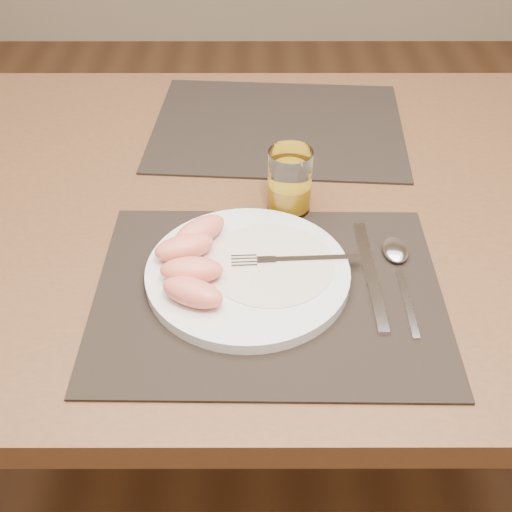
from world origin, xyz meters
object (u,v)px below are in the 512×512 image
(fork, at_px, (285,260))
(juice_glass, at_px, (290,184))
(placemat_far, at_px, (278,126))
(spoon, at_px, (397,257))
(plate, at_px, (248,273))
(placemat_near, at_px, (269,292))
(knife, at_px, (373,283))
(table, at_px, (265,238))

(fork, xyz_separation_m, juice_glass, (0.01, 0.14, 0.03))
(placemat_far, bearing_deg, spoon, -68.03)
(placemat_far, bearing_deg, plate, -97.11)
(fork, xyz_separation_m, spoon, (0.15, 0.02, -0.01))
(plate, distance_m, fork, 0.05)
(spoon, bearing_deg, juice_glass, 139.60)
(placemat_near, bearing_deg, plate, 136.15)
(plate, distance_m, spoon, 0.21)
(plate, distance_m, knife, 0.16)
(placemat_near, xyz_separation_m, fork, (0.02, 0.04, 0.02))
(plate, height_order, spoon, plate)
(table, distance_m, knife, 0.26)
(juice_glass, bearing_deg, spoon, -40.40)
(placemat_far, bearing_deg, table, -96.54)
(plate, bearing_deg, spoon, 9.96)
(table, height_order, spoon, spoon)
(knife, xyz_separation_m, juice_glass, (-0.10, 0.17, 0.04))
(fork, bearing_deg, knife, -14.23)
(placemat_far, bearing_deg, placemat_near, -93.18)
(knife, relative_size, spoon, 1.15)
(plate, height_order, fork, fork)
(placemat_far, distance_m, fork, 0.40)
(juice_glass, bearing_deg, placemat_near, -100.29)
(table, distance_m, fork, 0.21)
(plate, bearing_deg, knife, -4.73)
(table, relative_size, spoon, 7.33)
(plate, relative_size, knife, 1.23)
(plate, relative_size, spoon, 1.41)
(placemat_far, bearing_deg, juice_glass, -87.99)
(plate, bearing_deg, placemat_near, -43.85)
(table, height_order, plate, plate)
(table, relative_size, placemat_far, 3.11)
(table, distance_m, spoon, 0.26)
(plate, bearing_deg, fork, 17.57)
(placemat_near, relative_size, spoon, 2.36)
(placemat_near, relative_size, knife, 2.04)
(fork, bearing_deg, plate, -162.43)
(plate, relative_size, juice_glass, 2.75)
(plate, xyz_separation_m, knife, (0.16, -0.01, -0.01))
(placemat_far, height_order, spoon, spoon)
(placemat_far, height_order, juice_glass, juice_glass)
(placemat_far, xyz_separation_m, fork, (-0.00, -0.40, 0.02))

